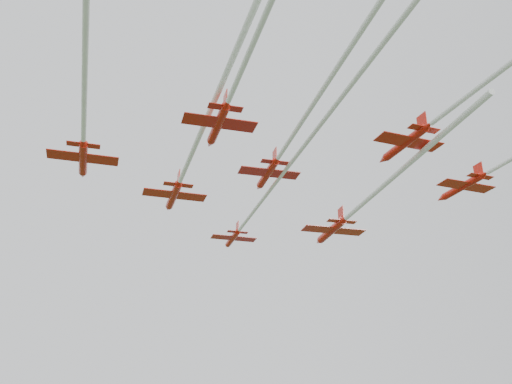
{
  "coord_description": "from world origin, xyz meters",
  "views": [
    {
      "loc": [
        -7.52,
        -73.51,
        24.09
      ],
      "look_at": [
        -5.96,
        0.41,
        55.53
      ],
      "focal_mm": 40.0,
      "sensor_mm": 36.0,
      "label": 1
    }
  ],
  "objects_px": {
    "jet_lead": "(265,196)",
    "jet_row3_left": "(85,76)",
    "jet_row2_left": "(195,147)",
    "jet_row4_left": "(270,5)",
    "jet_row2_right": "(355,210)",
    "jet_row3_mid": "(319,95)"
  },
  "relations": [
    {
      "from": "jet_lead",
      "to": "jet_row3_left",
      "type": "height_order",
      "value": "jet_lead"
    },
    {
      "from": "jet_row2_left",
      "to": "jet_row4_left",
      "type": "distance_m",
      "value": 28.07
    },
    {
      "from": "jet_row4_left",
      "to": "jet_row2_right",
      "type": "bearing_deg",
      "value": 56.94
    },
    {
      "from": "jet_row2_left",
      "to": "jet_row3_mid",
      "type": "height_order",
      "value": "jet_row2_left"
    },
    {
      "from": "jet_lead",
      "to": "jet_row2_left",
      "type": "relative_size",
      "value": 1.09
    },
    {
      "from": "jet_row3_mid",
      "to": "jet_row4_left",
      "type": "bearing_deg",
      "value": -124.47
    },
    {
      "from": "jet_lead",
      "to": "jet_row3_mid",
      "type": "relative_size",
      "value": 1.0
    },
    {
      "from": "jet_row2_left",
      "to": "jet_lead",
      "type": "bearing_deg",
      "value": 41.27
    },
    {
      "from": "jet_row2_right",
      "to": "jet_row3_left",
      "type": "relative_size",
      "value": 0.74
    },
    {
      "from": "jet_row2_left",
      "to": "jet_row3_mid",
      "type": "bearing_deg",
      "value": -58.05
    },
    {
      "from": "jet_row3_left",
      "to": "jet_row4_left",
      "type": "xyz_separation_m",
      "value": [
        16.68,
        -10.1,
        -0.27
      ]
    },
    {
      "from": "jet_row2_right",
      "to": "jet_row3_left",
      "type": "xyz_separation_m",
      "value": [
        -30.79,
        -31.29,
        0.87
      ]
    },
    {
      "from": "jet_lead",
      "to": "jet_row3_mid",
      "type": "height_order",
      "value": "jet_row3_mid"
    },
    {
      "from": "jet_row3_left",
      "to": "jet_row4_left",
      "type": "height_order",
      "value": "jet_row3_left"
    },
    {
      "from": "jet_lead",
      "to": "jet_row3_left",
      "type": "bearing_deg",
      "value": -134.78
    },
    {
      "from": "jet_row2_left",
      "to": "jet_row3_mid",
      "type": "distance_m",
      "value": 18.4
    },
    {
      "from": "jet_lead",
      "to": "jet_row2_right",
      "type": "xyz_separation_m",
      "value": [
        12.98,
        0.76,
        -1.67
      ]
    },
    {
      "from": "jet_row2_left",
      "to": "jet_row3_left",
      "type": "distance_m",
      "value": 18.99
    },
    {
      "from": "jet_row2_right",
      "to": "jet_row3_left",
      "type": "distance_m",
      "value": 43.91
    },
    {
      "from": "jet_row2_left",
      "to": "jet_row4_left",
      "type": "height_order",
      "value": "jet_row2_left"
    },
    {
      "from": "jet_row2_right",
      "to": "jet_row3_mid",
      "type": "bearing_deg",
      "value": -120.66
    },
    {
      "from": "jet_row2_left",
      "to": "jet_row4_left",
      "type": "relative_size",
      "value": 0.94
    }
  ]
}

